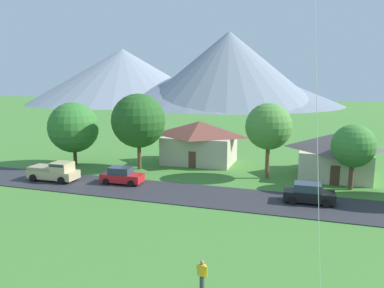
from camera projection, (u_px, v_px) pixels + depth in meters
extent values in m
cube|color=#2D2D33|center=(246.00, 200.00, 31.99)|extent=(160.00, 6.28, 0.08)
cone|color=gray|center=(229.00, 69.00, 147.54)|extent=(74.27, 74.27, 29.96)
cone|color=slate|center=(223.00, 80.00, 162.36)|extent=(103.49, 103.49, 21.09)
cone|color=gray|center=(123.00, 76.00, 173.28)|extent=(88.01, 88.01, 25.22)
cube|color=beige|center=(333.00, 162.00, 40.02)|extent=(7.11, 7.78, 3.05)
pyramid|color=#564C51|center=(334.00, 141.00, 39.62)|extent=(7.68, 8.40, 1.68)
cube|color=brown|center=(335.00, 175.00, 36.44)|extent=(0.90, 0.06, 2.00)
cube|color=beige|center=(199.00, 149.00, 46.45)|extent=(8.53, 6.11, 3.44)
pyramid|color=brown|center=(200.00, 129.00, 46.00)|extent=(9.21, 6.60, 1.89)
cube|color=brown|center=(192.00, 160.00, 43.69)|extent=(0.90, 0.06, 2.00)
cylinder|color=brown|center=(139.00, 155.00, 43.07)|extent=(0.44, 0.44, 3.39)
sphere|color=#23561E|center=(138.00, 121.00, 42.38)|extent=(6.31, 6.31, 6.31)
cylinder|color=brown|center=(267.00, 161.00, 38.95)|extent=(0.44, 0.44, 3.77)
sphere|color=#4C8938|center=(269.00, 126.00, 38.31)|extent=(4.91, 4.91, 4.91)
cylinder|color=brown|center=(351.00, 176.00, 34.94)|extent=(0.44, 0.44, 2.74)
sphere|color=#3D7F33|center=(353.00, 146.00, 34.44)|extent=(4.09, 4.09, 4.09)
cylinder|color=#4C3823|center=(75.00, 155.00, 45.32)|extent=(0.44, 0.44, 2.39)
sphere|color=#33752D|center=(74.00, 127.00, 44.72)|extent=(6.16, 6.16, 6.16)
cube|color=black|center=(309.00, 196.00, 31.03)|extent=(4.23, 1.87, 0.80)
cube|color=#2D3847|center=(308.00, 187.00, 30.94)|extent=(2.23, 1.62, 0.68)
cylinder|color=black|center=(325.00, 197.00, 31.56)|extent=(0.64, 0.25, 0.64)
cylinder|color=black|center=(326.00, 204.00, 29.82)|extent=(0.64, 0.25, 0.64)
cylinder|color=black|center=(293.00, 194.00, 32.33)|extent=(0.64, 0.25, 0.64)
cylinder|color=black|center=(292.00, 201.00, 30.59)|extent=(0.64, 0.25, 0.64)
cube|color=red|center=(122.00, 177.00, 36.90)|extent=(4.28, 1.99, 0.80)
cube|color=#2D3847|center=(121.00, 170.00, 36.82)|extent=(2.27, 1.68, 0.68)
cylinder|color=black|center=(138.00, 179.00, 37.48)|extent=(0.65, 0.27, 0.64)
cylinder|color=black|center=(131.00, 184.00, 35.73)|extent=(0.65, 0.27, 0.64)
cylinder|color=black|center=(114.00, 177.00, 38.18)|extent=(0.65, 0.27, 0.64)
cylinder|color=black|center=(106.00, 182.00, 36.43)|extent=(0.65, 0.27, 0.64)
cube|color=#C6B284|center=(53.00, 174.00, 37.99)|extent=(5.22, 2.05, 0.84)
cube|color=#C6B284|center=(62.00, 167.00, 37.53)|extent=(1.92, 1.86, 0.90)
cube|color=#2D3847|center=(62.00, 164.00, 37.48)|extent=(1.63, 1.90, 0.28)
cube|color=tan|center=(44.00, 168.00, 38.23)|extent=(2.72, 1.99, 0.36)
cylinder|color=black|center=(74.00, 176.00, 38.51)|extent=(0.76, 0.29, 0.76)
cylinder|color=black|center=(61.00, 181.00, 36.59)|extent=(0.76, 0.29, 0.76)
cylinder|color=black|center=(47.00, 173.00, 39.50)|extent=(0.76, 0.29, 0.76)
cylinder|color=black|center=(33.00, 178.00, 37.58)|extent=(0.76, 0.29, 0.76)
cylinder|color=silver|center=(317.00, 107.00, 12.38)|extent=(1.15, 1.62, 15.80)
cylinder|color=#3D3D42|center=(202.00, 284.00, 18.00)|extent=(0.24, 0.24, 0.88)
cube|color=yellow|center=(202.00, 270.00, 17.88)|extent=(0.36, 0.22, 0.58)
sphere|color=#9E7051|center=(202.00, 263.00, 17.81)|extent=(0.21, 0.21, 0.21)
cylinder|color=yellow|center=(198.00, 270.00, 17.95)|extent=(0.12, 0.18, 0.59)
cylinder|color=yellow|center=(206.00, 272.00, 17.82)|extent=(0.12, 0.18, 0.59)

